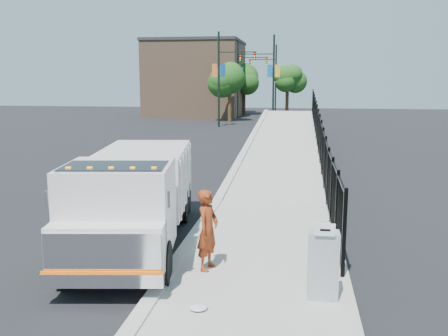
# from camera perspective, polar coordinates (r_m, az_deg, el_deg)

# --- Properties ---
(ground) EXTENTS (120.00, 120.00, 0.00)m
(ground) POSITION_cam_1_polar(r_m,az_deg,el_deg) (12.80, -3.63, -8.48)
(ground) COLOR black
(ground) RESTS_ON ground
(sidewalk) EXTENTS (3.55, 12.00, 0.12)m
(sidewalk) POSITION_cam_1_polar(r_m,az_deg,el_deg) (10.66, 4.41, -12.06)
(sidewalk) COLOR #9E998E
(sidewalk) RESTS_ON ground
(curb) EXTENTS (0.30, 12.00, 0.16)m
(curb) POSITION_cam_1_polar(r_m,az_deg,el_deg) (10.94, -5.89, -11.37)
(curb) COLOR #ADAAA3
(curb) RESTS_ON ground
(ramp) EXTENTS (3.95, 24.06, 3.19)m
(ramp) POSITION_cam_1_polar(r_m,az_deg,el_deg) (28.15, 7.53, 1.72)
(ramp) COLOR #9E998E
(ramp) RESTS_ON ground
(iron_fence) EXTENTS (0.10, 28.00, 1.80)m
(iron_fence) POSITION_cam_1_polar(r_m,az_deg,el_deg) (24.08, 10.78, 2.37)
(iron_fence) COLOR black
(iron_fence) RESTS_ON ground
(truck) EXTENTS (3.23, 7.27, 2.40)m
(truck) POSITION_cam_1_polar(r_m,az_deg,el_deg) (12.34, -10.20, -2.80)
(truck) COLOR black
(truck) RESTS_ON ground
(worker) EXTENTS (0.56, 0.71, 1.71)m
(worker) POSITION_cam_1_polar(r_m,az_deg,el_deg) (10.50, -1.87, -7.08)
(worker) COLOR maroon
(worker) RESTS_ON sidewalk
(utility_cabinet) EXTENTS (0.55, 0.40, 1.25)m
(utility_cabinet) POSITION_cam_1_polar(r_m,az_deg,el_deg) (9.42, 11.26, -10.82)
(utility_cabinet) COLOR gray
(utility_cabinet) RESTS_ON sidewalk
(arrow_sign) EXTENTS (0.35, 0.04, 0.22)m
(arrow_sign) POSITION_cam_1_polar(r_m,az_deg,el_deg) (8.97, 11.49, -6.93)
(arrow_sign) COLOR white
(arrow_sign) RESTS_ON utility_cabinet
(debris) EXTENTS (0.33, 0.33, 0.08)m
(debris) POSITION_cam_1_polar(r_m,az_deg,el_deg) (9.04, -2.95, -15.59)
(debris) COLOR silver
(debris) RESTS_ON sidewalk
(light_pole_0) EXTENTS (3.77, 0.22, 8.00)m
(light_pole_0) POSITION_cam_1_polar(r_m,az_deg,el_deg) (43.06, -0.20, 10.53)
(light_pole_0) COLOR black
(light_pole_0) RESTS_ON ground
(light_pole_1) EXTENTS (3.77, 0.22, 8.00)m
(light_pole_1) POSITION_cam_1_polar(r_m,az_deg,el_deg) (46.26, 5.30, 10.46)
(light_pole_1) COLOR black
(light_pole_1) RESTS_ON ground
(light_pole_2) EXTENTS (3.77, 0.22, 8.00)m
(light_pole_2) POSITION_cam_1_polar(r_m,az_deg,el_deg) (53.68, 1.89, 10.45)
(light_pole_2) COLOR black
(light_pole_2) RESTS_ON ground
(light_pole_3) EXTENTS (3.77, 0.22, 8.00)m
(light_pole_3) POSITION_cam_1_polar(r_m,az_deg,el_deg) (59.39, 5.64, 10.37)
(light_pole_3) COLOR black
(light_pole_3) RESTS_ON ground
(tree_0) EXTENTS (3.09, 3.09, 5.55)m
(tree_0) POSITION_cam_1_polar(r_m,az_deg,el_deg) (48.22, 0.66, 10.01)
(tree_0) COLOR #382314
(tree_0) RESTS_ON ground
(tree_1) EXTENTS (2.19, 2.19, 5.09)m
(tree_1) POSITION_cam_1_polar(r_m,az_deg,el_deg) (51.68, 7.27, 9.88)
(tree_1) COLOR #382314
(tree_1) RESTS_ON ground
(tree_2) EXTENTS (3.30, 3.30, 5.65)m
(tree_2) POSITION_cam_1_polar(r_m,az_deg,el_deg) (58.27, 2.33, 10.03)
(tree_2) COLOR #382314
(tree_2) RESTS_ON ground
(building) EXTENTS (10.00, 10.00, 8.00)m
(building) POSITION_cam_1_polar(r_m,az_deg,el_deg) (57.04, -3.20, 10.05)
(building) COLOR #8C664C
(building) RESTS_ON ground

